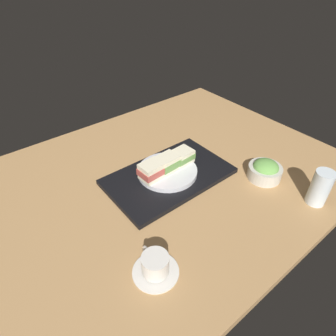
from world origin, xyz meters
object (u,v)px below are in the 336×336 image
object	(u,v)px
sandwich_plate	(167,171)
sandwich_near	(182,156)
salad_bowl	(265,170)
drinking_glass	(320,188)
coffee_cup	(155,266)
sandwich_middle	(167,163)
sandwich_far	(151,171)

from	to	relation	value
sandwich_plate	sandwich_near	distance (cm)	7.73
salad_bowl	drinking_glass	bearing A→B (deg)	98.58
sandwich_near	coffee_cup	size ratio (longest dim) A/B	0.65
sandwich_middle	salad_bowl	world-z (taller)	sandwich_middle
sandwich_plate	coffee_cup	bearing A→B (deg)	46.75
sandwich_plate	sandwich_middle	xyz separation A→B (cm)	(-0.00, -0.00, 3.63)
sandwich_near	sandwich_plate	bearing A→B (deg)	1.91
sandwich_plate	coffee_cup	distance (cm)	38.15
sandwich_plate	sandwich_far	xyz separation A→B (cm)	(7.02, 0.23, 3.74)
sandwich_plate	drinking_glass	size ratio (longest dim) A/B	1.74
salad_bowl	coffee_cup	distance (cm)	53.24
salad_bowl	sandwich_near	bearing A→B (deg)	-48.11
sandwich_plate	sandwich_middle	size ratio (longest dim) A/B	2.67
sandwich_middle	sandwich_far	size ratio (longest dim) A/B	0.96
sandwich_plate	sandwich_near	size ratio (longest dim) A/B	2.67
sandwich_near	drinking_glass	bearing A→B (deg)	119.29
sandwich_middle	sandwich_far	distance (cm)	7.02
sandwich_plate	sandwich_far	world-z (taller)	sandwich_far
sandwich_middle	salad_bowl	xyz separation A→B (cm)	(-26.76, 21.78, -3.01)
sandwich_middle	sandwich_plate	bearing A→B (deg)	36.87
sandwich_middle	drinking_glass	distance (cm)	49.54
sandwich_far	coffee_cup	size ratio (longest dim) A/B	0.68
drinking_glass	sandwich_plate	bearing A→B (deg)	-53.48
sandwich_middle	drinking_glass	xyz separation A→B (cm)	(-29.48, 39.81, -0.15)
sandwich_far	salad_bowl	xyz separation A→B (cm)	(-33.77, 21.55, -3.13)
sandwich_plate	salad_bowl	xyz separation A→B (cm)	(-26.76, 21.78, 0.62)
sandwich_plate	drinking_glass	distance (cm)	49.66
sandwich_near	salad_bowl	xyz separation A→B (cm)	(-19.74, 22.01, -2.62)
sandwich_far	sandwich_plate	bearing A→B (deg)	-178.09
drinking_glass	sandwich_near	bearing A→B (deg)	-60.71
sandwich_far	salad_bowl	size ratio (longest dim) A/B	0.70
coffee_cup	drinking_glass	world-z (taller)	drinking_glass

